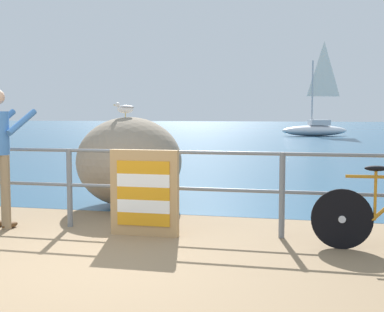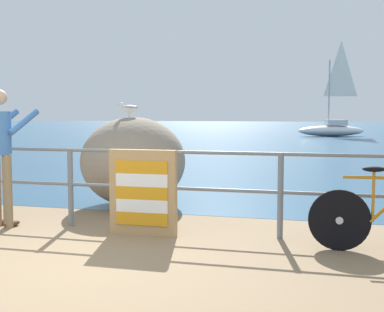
# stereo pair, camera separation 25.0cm
# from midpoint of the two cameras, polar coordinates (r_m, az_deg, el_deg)

# --- Properties ---
(ground_plane) EXTENTS (120.00, 120.00, 0.10)m
(ground_plane) POSITION_cam_midpoint_polar(r_m,az_deg,el_deg) (24.36, 7.02, 1.11)
(ground_plane) COLOR #846B4C
(sea_surface) EXTENTS (120.00, 90.00, 0.01)m
(sea_surface) POSITION_cam_midpoint_polar(r_m,az_deg,el_deg) (52.22, 10.15, 3.04)
(sea_surface) COLOR navy
(sea_surface) RESTS_ON ground_plane
(promenade_railing) EXTENTS (9.60, 0.07, 1.02)m
(promenade_railing) POSITION_cam_midpoint_polar(r_m,az_deg,el_deg) (6.58, -9.21, -2.61)
(promenade_railing) COLOR slate
(promenade_railing) RESTS_ON ground_plane
(person_at_railing) EXTENTS (0.53, 0.67, 1.78)m
(person_at_railing) POSITION_cam_midpoint_polar(r_m,az_deg,el_deg) (7.02, -21.56, 0.49)
(person_at_railing) COLOR #8C7251
(person_at_railing) RESTS_ON ground_plane
(folded_deckchair_stack) EXTENTS (0.84, 0.10, 1.04)m
(folded_deckchair_stack) POSITION_cam_midpoint_polar(r_m,az_deg,el_deg) (6.22, -6.47, -4.10)
(folded_deckchair_stack) COLOR tan
(folded_deckchair_stack) RESTS_ON ground_plane
(breakwater_boulder_main) EXTENTS (1.67, 1.73, 1.42)m
(breakwater_boulder_main) POSITION_cam_midpoint_polar(r_m,az_deg,el_deg) (8.25, -7.83, -0.62)
(breakwater_boulder_main) COLOR gray
(breakwater_boulder_main) RESTS_ON ground
(seagull) EXTENTS (0.34, 0.21, 0.23)m
(seagull) POSITION_cam_midpoint_polar(r_m,az_deg,el_deg) (8.23, -8.32, 5.28)
(seagull) COLOR gold
(seagull) RESTS_ON breakwater_boulder_main
(sailboat) EXTENTS (4.58, 2.75, 6.16)m
(sailboat) POSITION_cam_midpoint_polar(r_m,az_deg,el_deg) (34.58, 13.36, 3.34)
(sailboat) COLOR white
(sailboat) RESTS_ON sea_surface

